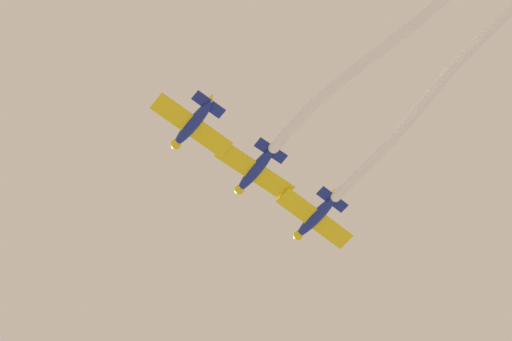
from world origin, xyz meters
TOP-DOWN VIEW (x-y plane):
  - airplane_lead at (-8.74, 8.45)m, footprint 5.48×6.14m
  - smoke_trail_lead at (3.87, 19.36)m, footprint 22.14×19.62m
  - airplane_left_wing at (-4.77, 3.72)m, footprint 5.39×6.30m
  - smoke_trail_left_wing at (3.87, 11.87)m, footprint 13.97×14.63m
  - airplane_right_wing at (-0.80, -1.02)m, footprint 5.45×6.21m

SIDE VIEW (x-z plane):
  - airplane_lead at x=-8.74m, z-range 76.76..78.45m
  - airplane_right_wing at x=-0.80m, z-range 76.76..78.45m
  - airplane_left_wing at x=-4.77m, z-range 77.06..78.75m
  - smoke_trail_left_wing at x=3.87m, z-range 77.30..79.58m
  - smoke_trail_lead at x=3.87m, z-range 77.24..81.36m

